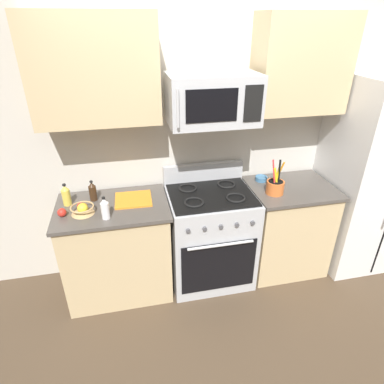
{
  "coord_description": "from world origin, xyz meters",
  "views": [
    {
      "loc": [
        -0.69,
        -1.76,
        2.29
      ],
      "look_at": [
        -0.2,
        0.54,
        1.03
      ],
      "focal_mm": 30.38,
      "sensor_mm": 36.0,
      "label": 1
    }
  ],
  "objects_px": {
    "range_oven": "(210,235)",
    "bottle_oil": "(66,195)",
    "prep_bowl": "(261,178)",
    "bottle_soy": "(93,191)",
    "refrigerator": "(370,176)",
    "microwave": "(213,99)",
    "apple_loose": "(62,212)",
    "fruit_basket": "(82,209)",
    "bottle_vinegar": "(105,209)",
    "cutting_board": "(133,199)",
    "utensil_crock": "(275,186)"
  },
  "relations": [
    {
      "from": "refrigerator",
      "to": "cutting_board",
      "type": "relative_size",
      "value": 6.14
    },
    {
      "from": "range_oven",
      "to": "cutting_board",
      "type": "relative_size",
      "value": 3.55
    },
    {
      "from": "refrigerator",
      "to": "microwave",
      "type": "distance_m",
      "value": 1.77
    },
    {
      "from": "prep_bowl",
      "to": "bottle_oil",
      "type": "bearing_deg",
      "value": -177.12
    },
    {
      "from": "refrigerator",
      "to": "bottle_soy",
      "type": "height_order",
      "value": "refrigerator"
    },
    {
      "from": "prep_bowl",
      "to": "bottle_soy",
      "type": "bearing_deg",
      "value": -178.01
    },
    {
      "from": "apple_loose",
      "to": "refrigerator",
      "type": "bearing_deg",
      "value": 1.48
    },
    {
      "from": "refrigerator",
      "to": "microwave",
      "type": "height_order",
      "value": "microwave"
    },
    {
      "from": "cutting_board",
      "to": "bottle_oil",
      "type": "distance_m",
      "value": 0.55
    },
    {
      "from": "bottle_oil",
      "to": "range_oven",
      "type": "bearing_deg",
      "value": -4.33
    },
    {
      "from": "refrigerator",
      "to": "bottle_oil",
      "type": "height_order",
      "value": "refrigerator"
    },
    {
      "from": "utensil_crock",
      "to": "range_oven",
      "type": "bearing_deg",
      "value": 171.46
    },
    {
      "from": "utensil_crock",
      "to": "bottle_oil",
      "type": "bearing_deg",
      "value": 174.33
    },
    {
      "from": "bottle_vinegar",
      "to": "bottle_oil",
      "type": "bearing_deg",
      "value": 138.53
    },
    {
      "from": "bottle_oil",
      "to": "apple_loose",
      "type": "bearing_deg",
      "value": -96.11
    },
    {
      "from": "fruit_basket",
      "to": "utensil_crock",
      "type": "bearing_deg",
      "value": -0.12
    },
    {
      "from": "bottle_vinegar",
      "to": "utensil_crock",
      "type": "bearing_deg",
      "value": 4.09
    },
    {
      "from": "bottle_soy",
      "to": "bottle_oil",
      "type": "xyz_separation_m",
      "value": [
        -0.21,
        -0.03,
        0.0
      ]
    },
    {
      "from": "apple_loose",
      "to": "bottle_vinegar",
      "type": "height_order",
      "value": "bottle_vinegar"
    },
    {
      "from": "bottle_vinegar",
      "to": "prep_bowl",
      "type": "height_order",
      "value": "bottle_vinegar"
    },
    {
      "from": "fruit_basket",
      "to": "prep_bowl",
      "type": "relative_size",
      "value": 1.65
    },
    {
      "from": "apple_loose",
      "to": "bottle_vinegar",
      "type": "relative_size",
      "value": 0.37
    },
    {
      "from": "microwave",
      "to": "bottle_oil",
      "type": "distance_m",
      "value": 1.42
    },
    {
      "from": "microwave",
      "to": "prep_bowl",
      "type": "height_order",
      "value": "microwave"
    },
    {
      "from": "refrigerator",
      "to": "prep_bowl",
      "type": "distance_m",
      "value": 1.05
    },
    {
      "from": "fruit_basket",
      "to": "bottle_soy",
      "type": "height_order",
      "value": "bottle_soy"
    },
    {
      "from": "microwave",
      "to": "apple_loose",
      "type": "xyz_separation_m",
      "value": [
        -1.24,
        -0.12,
        -0.79
      ]
    },
    {
      "from": "prep_bowl",
      "to": "refrigerator",
      "type": "bearing_deg",
      "value": -10.85
    },
    {
      "from": "apple_loose",
      "to": "cutting_board",
      "type": "bearing_deg",
      "value": 14.15
    },
    {
      "from": "refrigerator",
      "to": "range_oven",
      "type": "bearing_deg",
      "value": 179.38
    },
    {
      "from": "range_oven",
      "to": "bottle_oil",
      "type": "distance_m",
      "value": 1.33
    },
    {
      "from": "fruit_basket",
      "to": "bottle_vinegar",
      "type": "xyz_separation_m",
      "value": [
        0.18,
        -0.11,
        0.04
      ]
    },
    {
      "from": "range_oven",
      "to": "apple_loose",
      "type": "height_order",
      "value": "range_oven"
    },
    {
      "from": "fruit_basket",
      "to": "apple_loose",
      "type": "relative_size",
      "value": 2.7
    },
    {
      "from": "utensil_crock",
      "to": "bottle_soy",
      "type": "height_order",
      "value": "utensil_crock"
    },
    {
      "from": "prep_bowl",
      "to": "utensil_crock",
      "type": "bearing_deg",
      "value": -86.7
    },
    {
      "from": "utensil_crock",
      "to": "cutting_board",
      "type": "distance_m",
      "value": 1.25
    },
    {
      "from": "cutting_board",
      "to": "prep_bowl",
      "type": "bearing_deg",
      "value": 6.06
    },
    {
      "from": "utensil_crock",
      "to": "cutting_board",
      "type": "xyz_separation_m",
      "value": [
        -1.24,
        0.14,
        -0.06
      ]
    },
    {
      "from": "apple_loose",
      "to": "bottle_soy",
      "type": "distance_m",
      "value": 0.32
    },
    {
      "from": "range_oven",
      "to": "bottle_oil",
      "type": "bearing_deg",
      "value": 175.67
    },
    {
      "from": "fruit_basket",
      "to": "bottle_oil",
      "type": "relative_size",
      "value": 0.97
    },
    {
      "from": "microwave",
      "to": "bottle_soy",
      "type": "xyz_separation_m",
      "value": [
        -1.01,
        0.1,
        -0.74
      ]
    },
    {
      "from": "cutting_board",
      "to": "bottle_vinegar",
      "type": "height_order",
      "value": "bottle_vinegar"
    },
    {
      "from": "bottle_oil",
      "to": "prep_bowl",
      "type": "relative_size",
      "value": 1.69
    },
    {
      "from": "microwave",
      "to": "bottle_vinegar",
      "type": "height_order",
      "value": "microwave"
    },
    {
      "from": "cutting_board",
      "to": "range_oven",
      "type": "bearing_deg",
      "value": -4.33
    },
    {
      "from": "refrigerator",
      "to": "bottle_oil",
      "type": "relative_size",
      "value": 9.83
    },
    {
      "from": "refrigerator",
      "to": "microwave",
      "type": "relative_size",
      "value": 2.7
    },
    {
      "from": "range_oven",
      "to": "bottle_soy",
      "type": "height_order",
      "value": "bottle_soy"
    }
  ]
}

